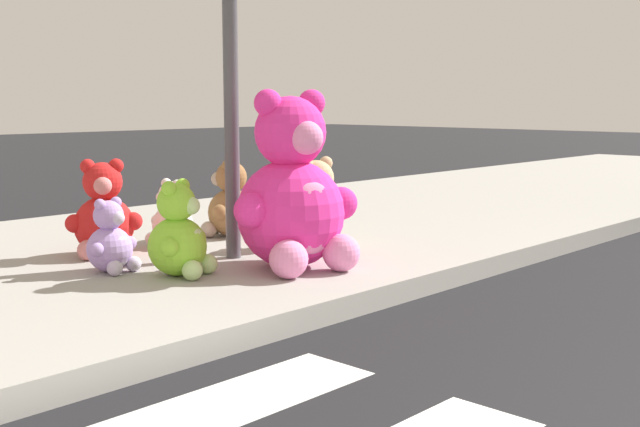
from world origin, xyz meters
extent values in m
cube|color=#9E9B93|center=(0.00, 5.20, 0.07)|extent=(28.00, 4.40, 0.15)
cylinder|color=#4C4C51|center=(1.00, 4.40, 1.75)|extent=(0.11, 0.11, 3.20)
sphere|color=#F22D93|center=(1.06, 3.85, 0.53)|extent=(0.76, 0.76, 0.76)
ellipsoid|color=pink|center=(0.99, 3.58, 0.53)|extent=(0.45, 0.26, 0.49)
sphere|color=#F22D93|center=(1.06, 3.85, 1.10)|extent=(0.50, 0.50, 0.50)
sphere|color=pink|center=(1.01, 3.64, 1.07)|extent=(0.23, 0.23, 0.23)
sphere|color=#F22D93|center=(1.23, 3.81, 1.29)|extent=(0.19, 0.19, 0.19)
sphere|color=#F22D93|center=(1.39, 3.67, 0.59)|extent=(0.24, 0.24, 0.24)
sphere|color=pink|center=(1.18, 3.49, 0.28)|extent=(0.26, 0.26, 0.26)
sphere|color=#F22D93|center=(0.89, 3.89, 1.29)|extent=(0.19, 0.19, 0.19)
sphere|color=#F22D93|center=(0.69, 3.84, 0.59)|extent=(0.24, 0.24, 0.24)
sphere|color=pink|center=(0.78, 3.59, 0.28)|extent=(0.26, 0.26, 0.26)
sphere|color=olive|center=(1.61, 5.13, 0.36)|extent=(0.41, 0.41, 0.41)
ellipsoid|color=tan|center=(1.52, 5.25, 0.36)|extent=(0.24, 0.20, 0.27)
sphere|color=olive|center=(1.61, 5.13, 0.66)|extent=(0.27, 0.27, 0.27)
sphere|color=tan|center=(1.54, 5.22, 0.65)|extent=(0.12, 0.12, 0.12)
sphere|color=olive|center=(1.53, 5.08, 0.77)|extent=(0.10, 0.10, 0.10)
sphere|color=olive|center=(1.42, 5.06, 0.39)|extent=(0.13, 0.13, 0.13)
sphere|color=tan|center=(1.42, 5.21, 0.22)|extent=(0.14, 0.14, 0.14)
sphere|color=olive|center=(1.68, 5.18, 0.77)|extent=(0.10, 0.10, 0.10)
sphere|color=olive|center=(1.74, 5.28, 0.39)|extent=(0.13, 0.13, 0.13)
sphere|color=tan|center=(1.60, 5.34, 0.22)|extent=(0.14, 0.14, 0.14)
sphere|color=white|center=(1.00, 5.15, 0.32)|extent=(0.33, 0.33, 0.33)
ellipsoid|color=white|center=(0.88, 5.15, 0.32)|extent=(0.08, 0.18, 0.21)
sphere|color=white|center=(1.00, 5.15, 0.56)|extent=(0.22, 0.22, 0.22)
sphere|color=white|center=(0.90, 5.15, 0.55)|extent=(0.10, 0.10, 0.10)
sphere|color=white|center=(0.99, 5.07, 0.65)|extent=(0.08, 0.08, 0.08)
sphere|color=white|center=(0.95, 4.99, 0.34)|extent=(0.10, 0.10, 0.10)
sphere|color=white|center=(0.85, 5.06, 0.21)|extent=(0.11, 0.11, 0.11)
sphere|color=white|center=(1.00, 5.22, 0.65)|extent=(0.08, 0.08, 0.08)
sphere|color=white|center=(0.96, 5.30, 0.34)|extent=(0.10, 0.10, 0.10)
sphere|color=white|center=(0.86, 5.24, 0.21)|extent=(0.11, 0.11, 0.11)
sphere|color=red|center=(0.40, 5.19, 0.37)|extent=(0.45, 0.45, 0.45)
ellipsoid|color=#DB7B7B|center=(0.31, 5.05, 0.37)|extent=(0.26, 0.21, 0.29)
sphere|color=red|center=(0.40, 5.19, 0.71)|extent=(0.29, 0.29, 0.29)
sphere|color=#DB7B7B|center=(0.33, 5.08, 0.69)|extent=(0.13, 0.13, 0.13)
sphere|color=red|center=(0.48, 5.13, 0.83)|extent=(0.11, 0.11, 0.11)
sphere|color=red|center=(0.55, 5.03, 0.41)|extent=(0.14, 0.14, 0.14)
sphere|color=#DB7B7B|center=(0.40, 4.96, 0.23)|extent=(0.15, 0.15, 0.15)
sphere|color=red|center=(0.31, 5.24, 0.83)|extent=(0.11, 0.11, 0.11)
sphere|color=red|center=(0.19, 5.25, 0.41)|extent=(0.14, 0.14, 0.14)
sphere|color=#DB7B7B|center=(0.19, 5.09, 0.23)|extent=(0.15, 0.15, 0.15)
sphere|color=#8CD133|center=(0.34, 4.20, 0.35)|extent=(0.39, 0.39, 0.39)
ellipsoid|color=#B8DE87|center=(0.40, 4.07, 0.35)|extent=(0.23, 0.17, 0.26)
sphere|color=#8CD133|center=(0.34, 4.20, 0.64)|extent=(0.26, 0.26, 0.26)
sphere|color=#B8DE87|center=(0.39, 4.10, 0.63)|extent=(0.12, 0.12, 0.12)
sphere|color=#8CD133|center=(0.43, 4.24, 0.75)|extent=(0.10, 0.10, 0.10)
sphere|color=#8CD133|center=(0.53, 4.23, 0.38)|extent=(0.12, 0.12, 0.12)
sphere|color=#B8DE87|center=(0.51, 4.09, 0.22)|extent=(0.14, 0.14, 0.14)
sphere|color=#8CD133|center=(0.26, 4.17, 0.75)|extent=(0.10, 0.10, 0.10)
sphere|color=#8CD133|center=(0.19, 4.08, 0.38)|extent=(0.12, 0.12, 0.12)
sphere|color=#B8DE87|center=(0.31, 4.00, 0.22)|extent=(0.14, 0.14, 0.14)
sphere|color=tan|center=(1.78, 4.29, 0.37)|extent=(0.44, 0.44, 0.44)
ellipsoid|color=beige|center=(1.80, 4.44, 0.37)|extent=(0.25, 0.13, 0.29)
sphere|color=tan|center=(1.78, 4.29, 0.70)|extent=(0.29, 0.29, 0.29)
sphere|color=beige|center=(1.79, 4.41, 0.68)|extent=(0.13, 0.13, 0.13)
sphere|color=tan|center=(1.68, 4.30, 0.81)|extent=(0.11, 0.11, 0.11)
sphere|color=tan|center=(1.58, 4.37, 0.40)|extent=(0.14, 0.14, 0.14)
sphere|color=beige|center=(1.68, 4.49, 0.23)|extent=(0.15, 0.15, 0.15)
sphere|color=tan|center=(1.88, 4.27, 0.81)|extent=(0.11, 0.11, 0.11)
sphere|color=tan|center=(1.99, 4.31, 0.40)|extent=(0.14, 0.14, 0.14)
sphere|color=beige|center=(1.92, 4.46, 0.23)|extent=(0.15, 0.15, 0.15)
sphere|color=#B28CD8|center=(0.10, 4.63, 0.31)|extent=(0.31, 0.31, 0.31)
ellipsoid|color=silver|center=(0.12, 4.52, 0.31)|extent=(0.18, 0.10, 0.20)
sphere|color=#B28CD8|center=(0.10, 4.63, 0.54)|extent=(0.21, 0.21, 0.21)
sphere|color=silver|center=(0.11, 4.55, 0.53)|extent=(0.09, 0.09, 0.09)
sphere|color=#B28CD8|center=(0.17, 4.65, 0.62)|extent=(0.08, 0.08, 0.08)
sphere|color=#B28CD8|center=(0.25, 4.63, 0.33)|extent=(0.10, 0.10, 0.10)
sphere|color=silver|center=(0.21, 4.52, 0.20)|extent=(0.11, 0.11, 0.11)
sphere|color=#B28CD8|center=(0.03, 4.62, 0.62)|extent=(0.08, 0.08, 0.08)
sphere|color=#B28CD8|center=(-0.04, 4.57, 0.33)|extent=(0.10, 0.10, 0.10)
sphere|color=silver|center=(0.04, 4.49, 0.20)|extent=(0.11, 0.11, 0.11)
camera|label=1|loc=(-2.80, -0.07, 1.31)|focal=44.61mm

